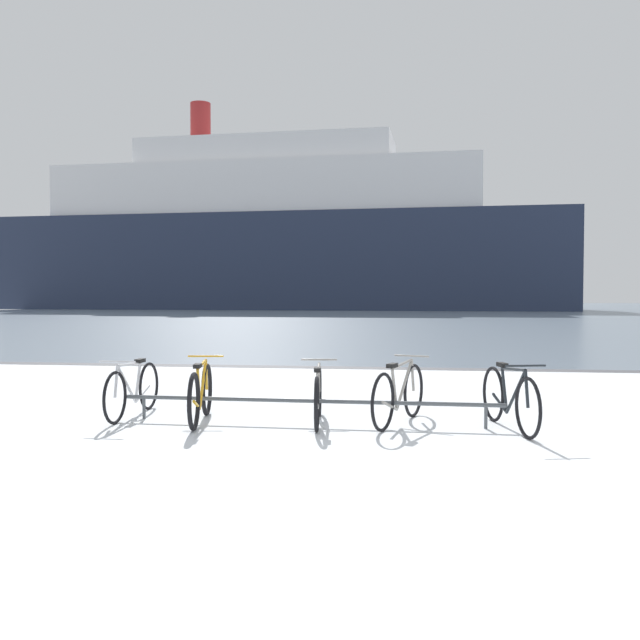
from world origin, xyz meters
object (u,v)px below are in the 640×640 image
(bicycle_0, at_px, (133,389))
(bicycle_2, at_px, (318,396))
(bicycle_3, at_px, (399,394))
(ferry_ship, at_px, (276,239))
(bicycle_4, at_px, (510,398))
(bicycle_1, at_px, (201,394))

(bicycle_0, height_order, bicycle_2, bicycle_0)
(bicycle_0, height_order, bicycle_3, bicycle_3)
(bicycle_2, xyz_separation_m, ferry_ship, (-12.89, 63.89, 6.98))
(bicycle_3, height_order, bicycle_4, same)
(bicycle_3, height_order, ferry_ship, ferry_ship)
(bicycle_1, bearing_deg, bicycle_3, 5.19)
(bicycle_0, bearing_deg, bicycle_3, -1.21)
(bicycle_2, distance_m, ferry_ship, 65.55)
(bicycle_0, height_order, bicycle_1, bicycle_1)
(bicycle_2, bearing_deg, ferry_ship, 101.41)
(bicycle_4, distance_m, ferry_ship, 66.13)
(bicycle_1, xyz_separation_m, bicycle_4, (3.72, 0.02, 0.01))
(bicycle_1, bearing_deg, bicycle_0, 163.61)
(bicycle_3, bearing_deg, ferry_ship, 102.28)
(bicycle_0, relative_size, bicycle_1, 1.03)
(ferry_ship, bearing_deg, bicycle_4, -76.67)
(bicycle_3, relative_size, ferry_ship, 0.03)
(bicycle_0, relative_size, bicycle_3, 1.04)
(bicycle_0, relative_size, bicycle_2, 1.04)
(bicycle_1, bearing_deg, bicycle_4, 0.25)
(bicycle_0, relative_size, bicycle_4, 1.01)
(bicycle_1, xyz_separation_m, ferry_ship, (-11.45, 64.00, 6.96))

